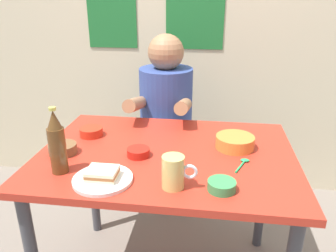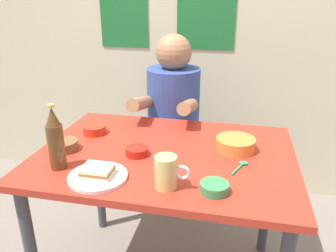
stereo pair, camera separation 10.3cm
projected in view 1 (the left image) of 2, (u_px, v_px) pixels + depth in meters
name	position (u px, v px, depth m)	size (l,w,h in m)	color
wall_back	(189.00, 6.00, 2.20)	(4.40, 0.09, 2.60)	beige
dining_table	(166.00, 170.00, 1.48)	(1.10, 0.80, 0.74)	#B72D1E
stool	(166.00, 162.00, 2.18)	(0.34, 0.34, 0.45)	#4C4C51
person_seated	(166.00, 102.00, 2.01)	(0.33, 0.56, 0.72)	#33478C
plate_orange	(103.00, 179.00, 1.21)	(0.22, 0.22, 0.01)	silver
sandwich	(102.00, 173.00, 1.20)	(0.11, 0.09, 0.04)	beige
beer_mug	(174.00, 172.00, 1.16)	(0.13, 0.08, 0.12)	#D1BC66
beer_bottle	(57.00, 144.00, 1.24)	(0.06, 0.06, 0.26)	#593819
sauce_bowl_chili	(91.00, 131.00, 1.60)	(0.11, 0.11, 0.04)	red
soup_bowl_orange	(235.00, 141.00, 1.47)	(0.17, 0.17, 0.05)	orange
dip_bowl_green	(222.00, 185.00, 1.15)	(0.10, 0.10, 0.03)	#388C4C
condiment_bowl_brown	(63.00, 148.00, 1.42)	(0.12, 0.12, 0.04)	brown
sambal_bowl_red	(138.00, 152.00, 1.40)	(0.10, 0.10, 0.03)	#B21E14
spoon	(243.00, 163.00, 1.34)	(0.06, 0.12, 0.01)	#26A559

